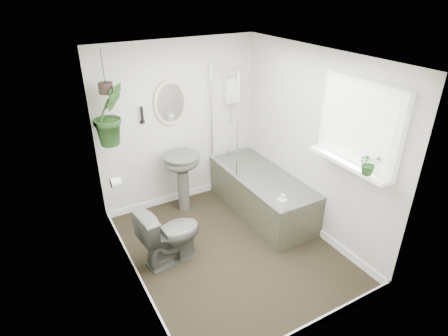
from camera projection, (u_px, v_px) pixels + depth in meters
floor at (230, 250)px, 4.58m from camera, size 2.30×2.80×0.02m
ceiling at (232, 56)px, 3.53m from camera, size 2.30×2.80×0.02m
wall_back at (179, 125)px, 5.15m from camera, size 2.30×0.02×2.30m
wall_front at (321, 235)px, 2.96m from camera, size 2.30×0.02×2.30m
wall_left at (125, 192)px, 3.55m from camera, size 0.02×2.80×2.30m
wall_right at (313, 144)px, 4.56m from camera, size 0.02×2.80×2.30m
skirting at (230, 246)px, 4.56m from camera, size 2.30×2.80×0.10m
bathtub at (262, 194)px, 5.18m from camera, size 0.72×1.72×0.58m
bath_screen at (224, 120)px, 4.97m from camera, size 0.04×0.72×1.40m
shower_box at (232, 90)px, 5.26m from camera, size 0.20×0.10×0.35m
oval_mirror at (171, 103)px, 4.91m from camera, size 0.46×0.03×0.62m
wall_sconce at (142, 115)px, 4.77m from camera, size 0.04×0.04×0.22m
toilet_roll_holder at (116, 182)px, 4.23m from camera, size 0.11×0.11×0.11m
window_recess at (360, 124)px, 3.76m from camera, size 0.08×1.00×0.90m
window_sill at (348, 163)px, 3.92m from camera, size 0.18×1.00×0.04m
window_blinds at (357, 125)px, 3.74m from camera, size 0.01×0.86×0.76m
toilet at (170, 234)px, 4.25m from camera, size 0.76×0.49×0.73m
pedestal_sink at (183, 183)px, 5.18m from camera, size 0.59×0.54×0.86m
sill_plant at (369, 164)px, 3.61m from camera, size 0.26×0.25×0.23m
hanging_plant at (110, 115)px, 4.32m from camera, size 0.48×0.43×0.74m
soap_bottle at (282, 202)px, 4.27m from camera, size 0.11×0.11×0.21m
hanging_pot at (106, 88)px, 4.18m from camera, size 0.16×0.16×0.12m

